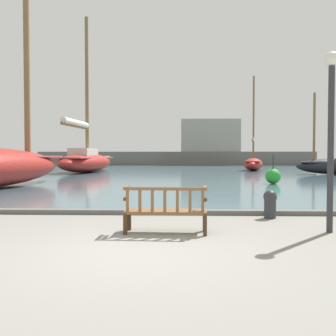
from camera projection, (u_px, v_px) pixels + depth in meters
ground_plane at (131, 253)px, 5.86m from camera, size 160.00×160.00×0.00m
harbor_water at (175, 167)px, 49.80m from camera, size 100.00×80.00×0.08m
quay_edge_kerb at (151, 212)px, 9.70m from camera, size 40.00×0.30×0.12m
park_bench at (166, 209)px, 7.31m from camera, size 1.62×0.58×0.92m
sailboat_centre_channel at (86, 160)px, 32.70m from camera, size 4.02×12.48×13.56m
sailboat_far_starboard at (253, 163)px, 36.86m from camera, size 3.18×6.52×9.29m
mooring_bollard at (270, 203)px, 9.08m from camera, size 0.33×0.33×0.69m
lamp_post at (331, 121)px, 7.34m from camera, size 0.28×0.28×3.56m
channel_buoy at (273, 176)px, 19.06m from camera, size 0.77×0.77×1.47m
far_breakwater at (186, 152)px, 56.62m from camera, size 41.51×2.40×7.01m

